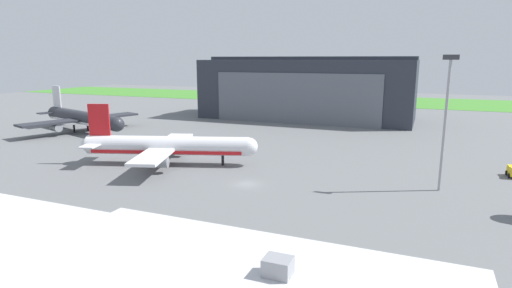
{
  "coord_description": "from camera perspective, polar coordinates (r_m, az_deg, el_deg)",
  "views": [
    {
      "loc": [
        28.19,
        -63.83,
        21.56
      ],
      "look_at": [
        -4.6,
        15.34,
        3.9
      ],
      "focal_mm": 29.09,
      "sensor_mm": 36.0,
      "label": 1
    }
  ],
  "objects": [
    {
      "name": "ground_plane",
      "position": [
        73.03,
        -1.28,
        -5.53
      ],
      "size": [
        440.0,
        440.0,
        0.0
      ],
      "primitive_type": "plane",
      "color": "slate"
    },
    {
      "name": "grass_field_strip",
      "position": [
        226.07,
        15.31,
        5.78
      ],
      "size": [
        440.0,
        56.0,
        0.08
      ],
      "primitive_type": "cube",
      "color": "#43882F",
      "rests_on": "ground_plane"
    },
    {
      "name": "airliner_near_left",
      "position": [
        87.44,
        -12.03,
        -0.3
      ],
      "size": [
        35.31,
        29.88,
        12.5
      ],
      "color": "silver",
      "rests_on": "ground_plane"
    },
    {
      "name": "airliner_far_right",
      "position": [
        133.66,
        -22.72,
        3.26
      ],
      "size": [
        39.44,
        35.43,
        13.17
      ],
      "color": "#282B33",
      "rests_on": "ground_plane"
    },
    {
      "name": "apron_light_mast",
      "position": [
        73.44,
        24.64,
        3.73
      ],
      "size": [
        2.4,
        0.5,
        22.2
      ],
      "color": "#99999E",
      "rests_on": "ground_plane"
    },
    {
      "name": "maintenance_hangar",
      "position": [
        153.36,
        6.98,
        7.5
      ],
      "size": [
        74.74,
        29.46,
        22.34
      ],
      "color": "#2D333D",
      "rests_on": "ground_plane"
    }
  ]
}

